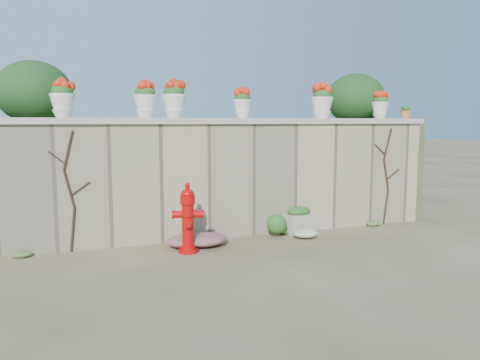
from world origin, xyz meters
name	(u,v)px	position (x,y,z in m)	size (l,w,h in m)	color
ground	(268,263)	(0.00, 0.00, 0.00)	(80.00, 80.00, 0.00)	brown
stone_wall	(229,180)	(0.00, 1.80, 1.00)	(8.00, 0.40, 2.00)	tan
wall_cap	(228,121)	(0.00, 1.80, 2.05)	(8.10, 0.52, 0.10)	beige
raised_fill	(187,165)	(0.00, 5.00, 1.00)	(9.00, 6.00, 2.00)	#384C23
back_shrub_left	(34,92)	(-3.20, 3.00, 2.55)	(1.30, 1.30, 1.10)	#143814
back_shrub_right	(355,99)	(3.40, 3.00, 2.55)	(1.30, 1.30, 1.10)	#143814
vine_left	(70,190)	(-2.67, 1.58, 0.99)	(0.60, 0.04, 1.91)	black
vine_right	(387,175)	(3.23, 1.58, 0.99)	(0.60, 0.04, 1.91)	black
fire_hydrant	(188,218)	(-0.97, 0.92, 0.55)	(0.48, 0.34, 1.09)	#B50806
planter_box	(299,220)	(1.29, 1.55, 0.22)	(0.65, 0.47, 0.49)	beige
green_shrub	(279,221)	(0.79, 1.37, 0.27)	(0.58, 0.52, 0.55)	#1E5119
magenta_clump	(198,239)	(-0.74, 1.18, 0.13)	(1.00, 0.67, 0.27)	#AF236C
white_flowers	(305,233)	(1.17, 1.09, 0.10)	(0.55, 0.44, 0.20)	white
urn_pot_0	(62,99)	(-2.72, 1.80, 2.40)	(0.38, 0.38, 0.60)	silver
urn_pot_1	(145,100)	(-1.44, 1.80, 2.40)	(0.39, 0.39, 0.61)	silver
urn_pot_2	(174,99)	(-0.96, 1.80, 2.41)	(0.40, 0.40, 0.63)	silver
urn_pot_3	(242,103)	(0.26, 1.80, 2.36)	(0.34, 0.34, 0.53)	silver
urn_pot_4	(322,101)	(1.87, 1.80, 2.42)	(0.41, 0.41, 0.64)	silver
urn_pot_5	(380,105)	(3.18, 1.80, 2.36)	(0.34, 0.34, 0.53)	silver
terracotta_pot	(405,113)	(3.80, 1.80, 2.22)	(0.22, 0.22, 0.26)	#C2713B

